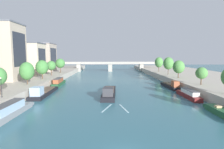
% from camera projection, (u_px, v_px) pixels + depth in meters
% --- Properties ---
extents(quay_left, '(36.00, 170.00, 2.52)m').
position_uv_depth(quay_left, '(15.00, 80.00, 72.62)').
color(quay_left, '#B7AD9E').
rests_on(quay_left, ground).
extents(quay_right, '(36.00, 170.00, 2.52)m').
position_uv_depth(quay_right, '(206.00, 79.00, 74.61)').
color(quay_right, '#B7AD9E').
rests_on(quay_right, ground).
extents(barge_midriver, '(4.45, 18.09, 3.18)m').
position_uv_depth(barge_midriver, '(109.00, 92.00, 49.27)').
color(barge_midriver, black).
rests_on(barge_midriver, ground).
extents(wake_behind_barge, '(5.59, 6.06, 0.03)m').
position_uv_depth(wake_behind_barge, '(115.00, 108.00, 37.40)').
color(wake_behind_barge, '#A5D1DB').
rests_on(wake_behind_barge, ground).
extents(moored_boat_left_upstream, '(2.94, 13.35, 2.64)m').
position_uv_depth(moored_boat_left_upstream, '(10.00, 110.00, 32.36)').
color(moored_boat_left_upstream, gray).
rests_on(moored_boat_left_upstream, ground).
extents(moored_boat_left_end, '(3.68, 16.81, 3.18)m').
position_uv_depth(moored_boat_left_end, '(43.00, 92.00, 49.78)').
color(moored_boat_left_end, black).
rests_on(moored_boat_left_end, ground).
extents(moored_boat_left_lone, '(2.95, 13.60, 2.77)m').
position_uv_depth(moored_boat_left_lone, '(59.00, 82.00, 66.49)').
color(moored_boat_left_lone, '#235633').
rests_on(moored_boat_left_lone, ground).
extents(moored_boat_right_near, '(2.30, 11.08, 2.27)m').
position_uv_depth(moored_boat_right_near, '(224.00, 114.00, 32.09)').
color(moored_boat_right_near, '#235633').
rests_on(moored_boat_right_near, ground).
extents(moored_boat_right_downstream, '(2.21, 11.78, 2.34)m').
position_uv_depth(moored_boat_right_downstream, '(189.00, 94.00, 46.49)').
color(moored_boat_right_downstream, maroon).
rests_on(moored_boat_right_downstream, ground).
extents(moored_boat_right_end, '(2.91, 13.08, 3.00)m').
position_uv_depth(moored_boat_right_end, '(171.00, 86.00, 60.52)').
color(moored_boat_right_end, black).
rests_on(moored_boat_right_end, ground).
extents(tree_left_nearest, '(4.21, 4.21, 6.81)m').
position_uv_depth(tree_left_nearest, '(27.00, 71.00, 52.36)').
color(tree_left_nearest, brown).
rests_on(tree_left_nearest, quay_left).
extents(tree_left_distant, '(4.57, 4.57, 7.05)m').
position_uv_depth(tree_left_distant, '(42.00, 67.00, 65.01)').
color(tree_left_distant, brown).
rests_on(tree_left_distant, quay_left).
extents(tree_left_far, '(4.01, 4.01, 6.39)m').
position_uv_depth(tree_left_far, '(51.00, 66.00, 76.74)').
color(tree_left_far, brown).
rests_on(tree_left_far, quay_left).
extents(tree_left_second, '(4.75, 4.75, 7.22)m').
position_uv_depth(tree_left_second, '(60.00, 63.00, 89.44)').
color(tree_left_second, brown).
rests_on(tree_left_second, quay_left).
extents(tree_right_end_of_row, '(3.39, 3.39, 5.26)m').
position_uv_depth(tree_right_end_of_row, '(202.00, 73.00, 52.02)').
color(tree_right_end_of_row, brown).
rests_on(tree_right_end_of_row, quay_right).
extents(tree_right_midway, '(4.43, 4.43, 6.88)m').
position_uv_depth(tree_right_midway, '(179.00, 67.00, 67.80)').
color(tree_right_midway, brown).
rests_on(tree_right_midway, quay_right).
extents(tree_right_nearest, '(4.68, 4.68, 7.99)m').
position_uv_depth(tree_right_nearest, '(168.00, 63.00, 81.06)').
color(tree_right_nearest, brown).
rests_on(tree_right_nearest, quay_right).
extents(tree_right_second, '(4.43, 4.43, 7.87)m').
position_uv_depth(tree_right_second, '(159.00, 62.00, 95.42)').
color(tree_right_second, brown).
rests_on(tree_right_second, quay_right).
extents(lamppost_left_bank, '(0.28, 0.28, 4.22)m').
position_uv_depth(lamppost_left_bank, '(1.00, 86.00, 36.35)').
color(lamppost_left_bank, black).
rests_on(lamppost_left_bank, quay_left).
extents(building_left_middle, '(14.17, 11.21, 20.13)m').
position_uv_depth(building_left_middle, '(0.00, 52.00, 61.14)').
color(building_left_middle, '#B2A38E').
rests_on(building_left_middle, quay_left).
extents(building_left_corner, '(15.20, 11.11, 14.62)m').
position_uv_depth(building_left_corner, '(26.00, 59.00, 80.69)').
color(building_left_corner, beige).
rests_on(building_left_corner, quay_left).
extents(building_left_far_end, '(15.21, 13.31, 15.64)m').
position_uv_depth(building_left_far_end, '(40.00, 57.00, 97.72)').
color(building_left_far_end, '#A89989').
rests_on(building_left_far_end, quay_left).
extents(bridge_far, '(68.52, 4.40, 6.79)m').
position_uv_depth(bridge_far, '(110.00, 65.00, 124.26)').
color(bridge_far, '#9E998E').
rests_on(bridge_far, ground).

